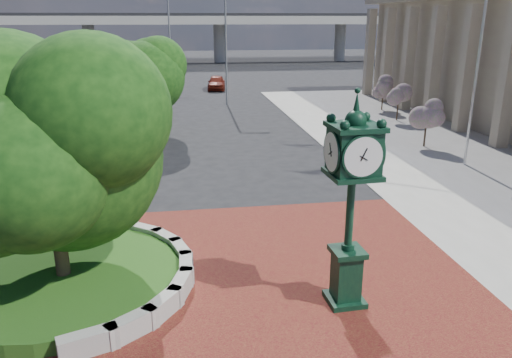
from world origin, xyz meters
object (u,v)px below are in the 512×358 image
object	(u,v)px
post_clock	(351,194)
street_lamp_near	(229,41)
street_lamp_far	(171,26)
parked_car	(216,83)
flagpole_b	(480,49)

from	to	relation	value
post_clock	street_lamp_near	bearing A→B (deg)	89.61
street_lamp_far	parked_car	bearing A→B (deg)	-60.45
parked_car	flagpole_b	size ratio (longest dim) A/B	0.39
street_lamp_far	street_lamp_near	bearing A→B (deg)	-74.86
flagpole_b	street_lamp_far	xyz separation A→B (m)	(-14.05, 35.92, 0.48)
post_clock	street_lamp_near	distance (m)	30.22
flagpole_b	parked_car	bearing A→B (deg)	109.05
flagpole_b	street_lamp_far	bearing A→B (deg)	111.36
post_clock	street_lamp_near	size ratio (longest dim) A/B	0.61
flagpole_b	post_clock	bearing A→B (deg)	-131.47
post_clock	street_lamp_far	distance (m)	47.21
flagpole_b	street_lamp_near	bearing A→B (deg)	116.41
parked_car	street_lamp_far	size ratio (longest dim) A/B	0.41
post_clock	flagpole_b	xyz separation A→B (m)	(9.72, 10.99, 2.57)
post_clock	street_lamp_far	xyz separation A→B (m)	(-4.33, 46.91, 3.05)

